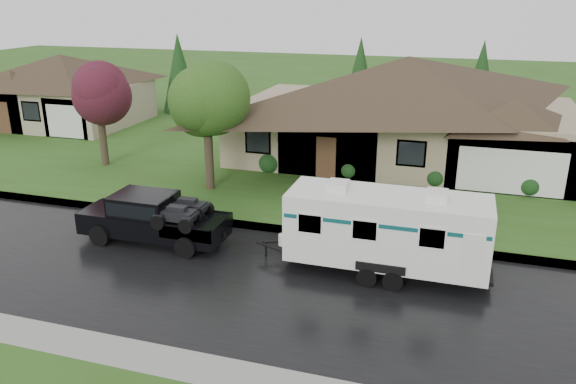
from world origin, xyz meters
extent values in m
plane|color=#30531A|center=(0.00, 0.00, 0.00)|extent=(140.00, 140.00, 0.00)
cube|color=black|center=(0.00, -2.00, 0.01)|extent=(140.00, 8.00, 0.01)
cube|color=gray|center=(0.00, 2.25, 0.07)|extent=(140.00, 0.50, 0.15)
cube|color=#30531A|center=(0.00, 15.00, 0.07)|extent=(140.00, 26.00, 0.15)
cube|color=#9B8969|center=(2.00, 14.00, 1.65)|extent=(18.00, 10.00, 3.00)
pyramid|color=#3A2C20|center=(2.00, 14.00, 5.75)|extent=(19.44, 10.80, 2.60)
cube|color=#9B8969|center=(7.40, 11.00, 1.50)|extent=(5.76, 4.00, 2.70)
cube|color=tan|center=(-22.00, 16.00, 1.55)|extent=(10.00, 8.00, 2.80)
pyramid|color=#3A2C20|center=(-22.00, 16.00, 4.95)|extent=(10.80, 8.64, 2.00)
cube|color=tan|center=(-19.00, 14.00, 1.41)|extent=(3.20, 4.00, 2.52)
cylinder|color=#382B1E|center=(-6.11, 5.82, 1.42)|extent=(0.40, 0.40, 2.54)
sphere|color=#3A6721|center=(-6.11, 5.82, 4.21)|extent=(3.51, 3.51, 3.51)
cylinder|color=#382B1E|center=(-13.21, 7.74, 1.36)|extent=(0.39, 0.39, 2.41)
sphere|color=#531A29|center=(-13.21, 7.74, 4.00)|extent=(3.33, 3.33, 3.33)
sphere|color=#143814|center=(-4.30, 9.30, 0.65)|extent=(1.00, 1.00, 1.00)
sphere|color=#143814|center=(-0.10, 9.30, 0.65)|extent=(1.00, 1.00, 1.00)
sphere|color=#143814|center=(4.10, 9.30, 0.65)|extent=(1.00, 1.00, 1.00)
sphere|color=#143814|center=(8.30, 9.30, 0.65)|extent=(1.00, 1.00, 1.00)
cube|color=black|center=(-5.70, -0.09, 0.73)|extent=(5.58, 1.86, 0.80)
cube|color=black|center=(-7.75, -0.09, 0.98)|extent=(1.49, 1.81, 0.33)
cube|color=black|center=(-6.07, -0.09, 1.44)|extent=(2.23, 1.75, 0.84)
cube|color=black|center=(-6.07, -0.09, 1.49)|extent=(2.05, 1.79, 0.51)
cube|color=black|center=(-3.93, -0.09, 0.91)|extent=(2.05, 1.77, 0.06)
cylinder|color=black|center=(-7.47, -1.00, 0.39)|extent=(0.78, 0.30, 0.78)
cylinder|color=black|center=(-7.47, 0.82, 0.39)|extent=(0.78, 0.30, 0.78)
cylinder|color=black|center=(-3.93, -1.00, 0.39)|extent=(0.78, 0.30, 0.78)
cylinder|color=black|center=(-3.93, 0.82, 0.39)|extent=(0.78, 0.30, 0.78)
cube|color=white|center=(3.00, -0.09, 1.65)|extent=(6.51, 2.23, 2.28)
cube|color=black|center=(3.00, -0.09, 0.37)|extent=(6.88, 1.12, 0.13)
cube|color=#0B494D|center=(3.00, -0.09, 2.15)|extent=(6.38, 2.25, 0.13)
cube|color=white|center=(1.32, -0.09, 2.94)|extent=(0.65, 0.74, 0.30)
cube|color=white|center=(4.49, -0.09, 2.94)|extent=(0.65, 0.74, 0.30)
cylinder|color=black|center=(2.58, -1.18, 0.33)|extent=(0.65, 0.22, 0.65)
cylinder|color=black|center=(2.58, 1.01, 0.33)|extent=(0.65, 0.22, 0.65)
cylinder|color=black|center=(3.42, -1.18, 0.33)|extent=(0.65, 0.22, 0.65)
cylinder|color=black|center=(3.42, 1.01, 0.33)|extent=(0.65, 0.22, 0.65)
camera|label=1|loc=(4.92, -17.24, 8.91)|focal=35.00mm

